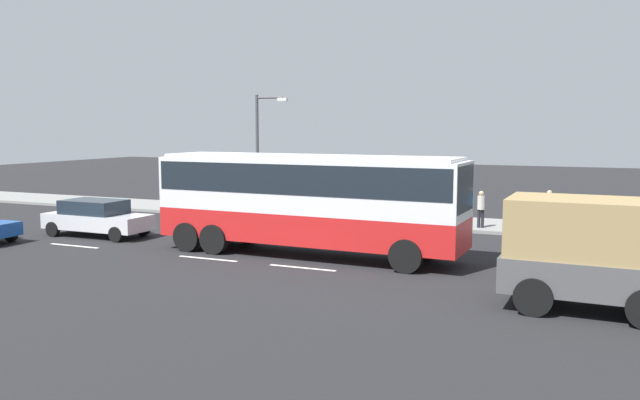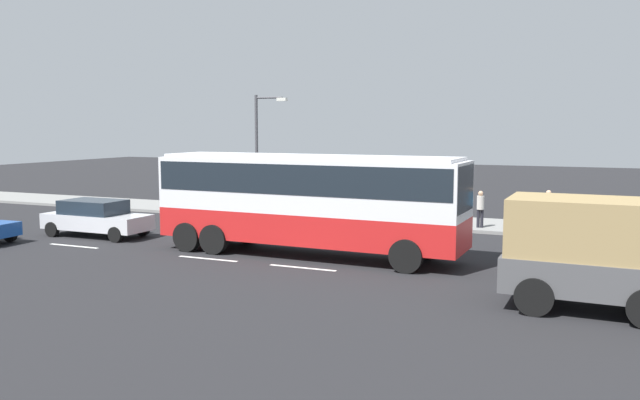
{
  "view_description": "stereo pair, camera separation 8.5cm",
  "coord_description": "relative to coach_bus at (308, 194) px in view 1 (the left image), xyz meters",
  "views": [
    {
      "loc": [
        7.87,
        -20.94,
        4.65
      ],
      "look_at": [
        -1.37,
        0.23,
        2.03
      ],
      "focal_mm": 36.15,
      "sensor_mm": 36.0,
      "label": 1
    },
    {
      "loc": [
        7.79,
        -20.97,
        4.65
      ],
      "look_at": [
        -1.37,
        0.23,
        2.03
      ],
      "focal_mm": 36.15,
      "sensor_mm": 36.0,
      "label": 2
    }
  ],
  "objects": [
    {
      "name": "ground_plane",
      "position": [
        1.74,
        0.02,
        -2.25
      ],
      "size": [
        120.0,
        120.0,
        0.0
      ],
      "primitive_type": "plane",
      "color": "black"
    },
    {
      "name": "sidewalk_curb",
      "position": [
        1.74,
        9.38,
        -2.18
      ],
      "size": [
        80.0,
        4.0,
        0.15
      ],
      "primitive_type": "cube",
      "color": "gray",
      "rests_on": "ground_plane"
    },
    {
      "name": "lane_centreline",
      "position": [
        4.7,
        -1.93,
        -2.25
      ],
      "size": [
        43.59,
        0.16,
        0.01
      ],
      "color": "white",
      "rests_on": "ground_plane"
    },
    {
      "name": "coach_bus",
      "position": [
        0.0,
        0.0,
        0.0
      ],
      "size": [
        11.4,
        2.92,
        3.65
      ],
      "rotation": [
        0.0,
        0.0,
        -0.03
      ],
      "color": "red",
      "rests_on": "ground_plane"
    },
    {
      "name": "car_silver_hatch",
      "position": [
        -10.03,
        0.22,
        -1.44
      ],
      "size": [
        4.7,
        1.92,
        1.56
      ],
      "rotation": [
        0.0,
        0.0,
        0.0
      ],
      "color": "silver",
      "rests_on": "ground_plane"
    },
    {
      "name": "pedestrian_near_curb",
      "position": [
        7.58,
        9.39,
        -1.13
      ],
      "size": [
        0.32,
        0.32,
        1.69
      ],
      "rotation": [
        0.0,
        0.0,
        1.99
      ],
      "color": "black",
      "rests_on": "sidewalk_curb"
    },
    {
      "name": "pedestrian_at_crossing",
      "position": [
        4.78,
        8.2,
        -1.15
      ],
      "size": [
        0.32,
        0.32,
        1.66
      ],
      "rotation": [
        0.0,
        0.0,
        1.74
      ],
      "color": "black",
      "rests_on": "sidewalk_curb"
    },
    {
      "name": "street_lamp",
      "position": [
        -6.32,
        8.02,
        1.46
      ],
      "size": [
        1.81,
        0.24,
        6.11
      ],
      "color": "#47474C",
      "rests_on": "sidewalk_curb"
    }
  ]
}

